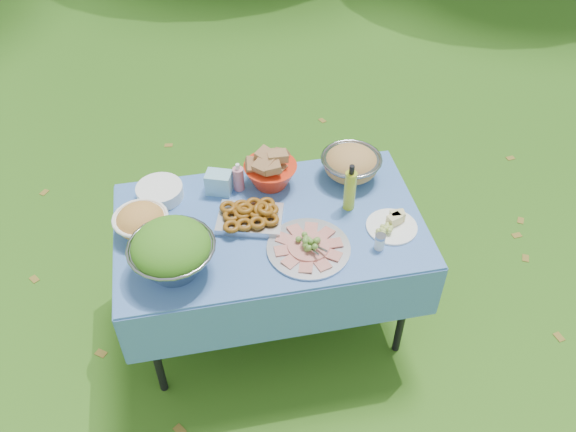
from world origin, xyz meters
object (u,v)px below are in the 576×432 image
object	(u,v)px
picnic_table	(271,275)
salad_bowl	(172,251)
charcuterie_platter	(309,243)
pasta_bowl_steel	(351,163)
plate_stack	(160,192)
bread_bowl	(270,170)
oil_bottle	(350,187)

from	to	relation	value
picnic_table	salad_bowl	size ratio (longest dim) A/B	3.87
picnic_table	charcuterie_platter	bearing A→B (deg)	-54.22
picnic_table	salad_bowl	xyz separation A→B (m)	(-0.46, -0.21, 0.50)
salad_bowl	pasta_bowl_steel	xyz separation A→B (m)	(0.93, 0.48, -0.04)
pasta_bowl_steel	charcuterie_platter	distance (m)	0.57
salad_bowl	plate_stack	xyz separation A→B (m)	(-0.04, 0.50, -0.09)
bread_bowl	oil_bottle	xyz separation A→B (m)	(0.34, -0.25, 0.04)
plate_stack	charcuterie_platter	world-z (taller)	charcuterie_platter
charcuterie_platter	bread_bowl	bearing A→B (deg)	100.51
pasta_bowl_steel	picnic_table	bearing A→B (deg)	-150.41
picnic_table	pasta_bowl_steel	bearing A→B (deg)	29.59
plate_stack	charcuterie_platter	size ratio (longest dim) A/B	0.60
bread_bowl	pasta_bowl_steel	distance (m)	0.42
salad_bowl	bread_bowl	world-z (taller)	salad_bowl
charcuterie_platter	oil_bottle	bearing A→B (deg)	43.26
picnic_table	bread_bowl	xyz separation A→B (m)	(0.06, 0.29, 0.47)
plate_stack	bread_bowl	xyz separation A→B (m)	(0.56, -0.01, 0.06)
charcuterie_platter	salad_bowl	bearing A→B (deg)	-179.31
salad_bowl	oil_bottle	distance (m)	0.89
bread_bowl	charcuterie_platter	bearing A→B (deg)	-79.49
salad_bowl	bread_bowl	size ratio (longest dim) A/B	1.40
pasta_bowl_steel	oil_bottle	world-z (taller)	oil_bottle
pasta_bowl_steel	oil_bottle	xyz separation A→B (m)	(-0.07, -0.23, 0.05)
picnic_table	charcuterie_platter	xyz separation A→B (m)	(0.15, -0.20, 0.42)
plate_stack	pasta_bowl_steel	distance (m)	0.97
picnic_table	charcuterie_platter	size ratio (longest dim) A/B	3.79
bread_bowl	charcuterie_platter	distance (m)	0.50
plate_stack	charcuterie_platter	distance (m)	0.81
picnic_table	plate_stack	distance (m)	0.71
salad_bowl	charcuterie_platter	xyz separation A→B (m)	(0.61, 0.01, -0.08)
bread_bowl	oil_bottle	size ratio (longest dim) A/B	1.03
pasta_bowl_steel	plate_stack	bearing A→B (deg)	178.60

